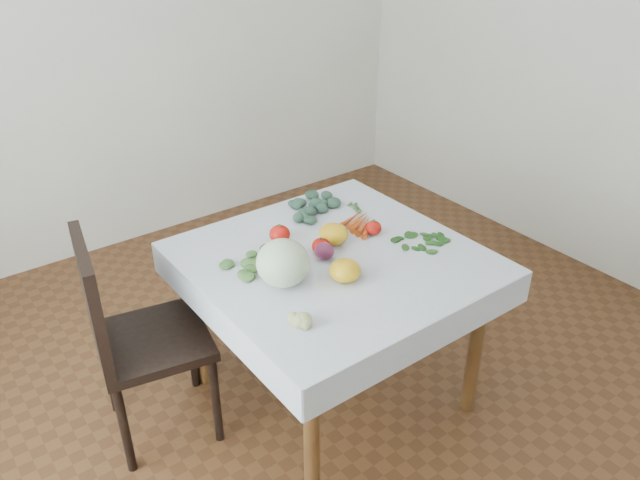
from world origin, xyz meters
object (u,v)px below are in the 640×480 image
(chair, at_px, (128,330))
(table, at_px, (334,277))
(cabbage, at_px, (283,263))
(carrot_bunch, at_px, (362,222))
(heirloom_back, at_px, (334,234))

(chair, bearing_deg, table, -21.25)
(cabbage, distance_m, carrot_bunch, 0.59)
(chair, relative_size, heirloom_back, 7.60)
(chair, distance_m, cabbage, 0.69)
(chair, bearing_deg, cabbage, -34.00)
(table, xyz_separation_m, cabbage, (-0.28, -0.04, 0.19))
(table, bearing_deg, heirloom_back, 54.59)
(chair, xyz_separation_m, heirloom_back, (0.86, -0.22, 0.25))
(table, bearing_deg, cabbage, -172.07)
(cabbage, relative_size, heirloom_back, 1.61)
(table, distance_m, chair, 0.86)
(chair, distance_m, carrot_bunch, 1.10)
(table, relative_size, chair, 1.04)
(heirloom_back, bearing_deg, table, -125.41)
(cabbage, bearing_deg, heirloom_back, 20.80)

